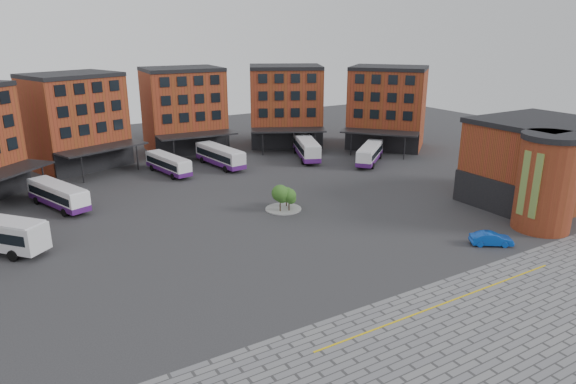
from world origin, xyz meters
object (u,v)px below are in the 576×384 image
bus_f (370,153)px  bus_d (220,156)px  bus_b (58,195)px  tree_island (285,196)px  bus_e (306,148)px  blue_car (491,239)px  bus_c (168,164)px

bus_f → bus_d: bearing=-155.6°
bus_d → bus_f: 24.23m
bus_b → bus_d: (25.03, 7.97, 0.07)m
tree_island → bus_e: tree_island is taller
blue_car → bus_d: bearing=48.0°
bus_d → bus_e: bus_e is taller
bus_e → bus_b: bearing=-149.5°
bus_b → bus_e: size_ratio=0.91×
bus_b → bus_e: bearing=-11.7°
bus_c → blue_car: bearing=-75.9°
bus_c → bus_e: (23.13, -2.68, 0.28)m
blue_car → tree_island: bearing=66.1°
bus_c → blue_car: (19.31, -43.01, -0.85)m
bus_d → bus_f: bearing=-33.3°
bus_d → bus_e: (14.66, -2.62, 0.10)m
bus_b → blue_car: size_ratio=2.61×
bus_b → bus_f: (46.77, -2.73, -0.02)m
bus_d → blue_car: 44.31m
bus_f → blue_car: bearing=-58.1°
bus_e → blue_car: bearing=-72.5°
bus_c → bus_d: bus_d is taller
bus_c → bus_d: (8.47, -0.06, 0.17)m
tree_island → bus_b: bearing=147.1°
bus_e → blue_car: bus_e is taller
tree_island → bus_d: size_ratio=0.38×
bus_d → bus_e: bearing=-17.2°
tree_island → bus_f: (23.48, 12.37, -0.14)m
bus_c → bus_d: bearing=-10.5°
bus_c → blue_car: 47.15m
tree_island → bus_c: tree_island is taller
tree_island → bus_b: size_ratio=0.40×
tree_island → bus_d: (1.74, 23.06, -0.05)m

